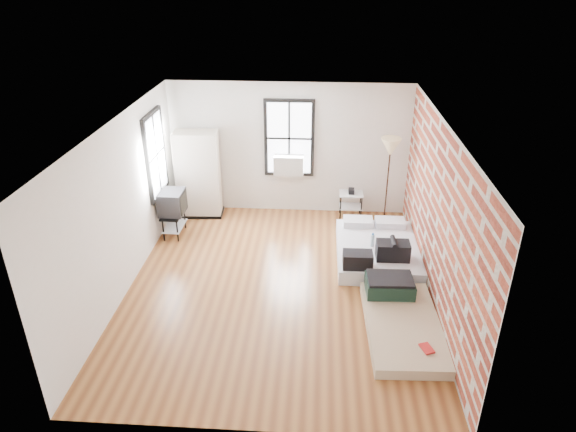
# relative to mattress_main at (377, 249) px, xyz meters

# --- Properties ---
(ground) EXTENTS (6.00, 6.00, 0.00)m
(ground) POSITION_rel_mattress_main_xyz_m (-1.74, -1.05, -0.17)
(ground) COLOR brown
(ground) RESTS_ON ground
(room_shell) EXTENTS (5.02, 6.02, 2.80)m
(room_shell) POSITION_rel_mattress_main_xyz_m (-1.51, -0.69, 1.56)
(room_shell) COLOR silver
(room_shell) RESTS_ON ground
(mattress_main) EXTENTS (1.47, 1.99, 0.64)m
(mattress_main) POSITION_rel_mattress_main_xyz_m (0.00, 0.00, 0.00)
(mattress_main) COLOR white
(mattress_main) RESTS_ON ground
(mattress_bare) EXTENTS (1.15, 2.08, 0.44)m
(mattress_bare) POSITION_rel_mattress_main_xyz_m (0.17, -1.91, -0.04)
(mattress_bare) COLOR tan
(mattress_bare) RESTS_ON ground
(wardrobe) EXTENTS (0.96, 0.58, 1.84)m
(wardrobe) POSITION_rel_mattress_main_xyz_m (-3.64, 1.60, 0.74)
(wardrobe) COLOR black
(wardrobe) RESTS_ON ground
(side_table) EXTENTS (0.49, 0.39, 0.65)m
(side_table) POSITION_rel_mattress_main_xyz_m (-0.42, 1.67, 0.26)
(side_table) COLOR black
(side_table) RESTS_ON ground
(floor_lamp) EXTENTS (0.40, 0.40, 1.86)m
(floor_lamp) POSITION_rel_mattress_main_xyz_m (0.28, 1.41, 1.42)
(floor_lamp) COLOR black
(floor_lamp) RESTS_ON ground
(tv_stand) EXTENTS (0.48, 0.67, 0.94)m
(tv_stand) POSITION_rel_mattress_main_xyz_m (-3.96, 0.65, 0.50)
(tv_stand) COLOR black
(tv_stand) RESTS_ON ground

